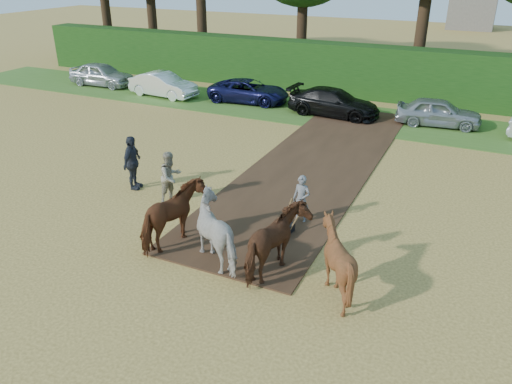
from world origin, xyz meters
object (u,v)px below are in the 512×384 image
(spectator_near, at_px, (171,177))
(plough_team, at_px, (251,236))
(spectator_far, at_px, (132,163))
(parked_cars, at_px, (349,103))

(spectator_near, height_order, plough_team, plough_team)
(spectator_far, xyz_separation_m, parked_cars, (4.53, 12.12, -0.29))
(spectator_near, relative_size, parked_cars, 0.05)
(plough_team, height_order, parked_cars, plough_team)
(spectator_near, height_order, spectator_far, spectator_far)
(spectator_near, distance_m, spectator_far, 1.84)
(spectator_far, xyz_separation_m, plough_team, (5.99, -2.75, -0.06))
(parked_cars, bearing_deg, spectator_near, -102.34)
(spectator_near, xyz_separation_m, parked_cars, (2.72, 12.41, -0.20))
(spectator_far, distance_m, plough_team, 6.59)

